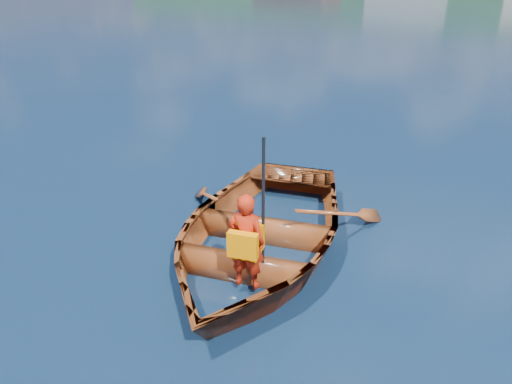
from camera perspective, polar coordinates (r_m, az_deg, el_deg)
ground at (r=7.04m, az=0.44°, el=-5.05°), size 600.00×600.00×0.00m
rowboat at (r=6.55m, az=0.16°, el=-4.56°), size 4.10×4.95×0.89m
child_paddler at (r=5.58m, az=-1.10°, el=-5.64°), size 0.48×0.42×1.77m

